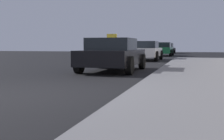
# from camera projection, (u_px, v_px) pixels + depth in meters

# --- Properties ---
(ground_plane) EXTENTS (80.00, 80.00, 0.00)m
(ground_plane) POSITION_uv_depth(u_px,v_px,m) (29.00, 95.00, 6.00)
(ground_plane) COLOR black
(car_black) EXTENTS (2.05, 4.02, 1.43)m
(car_black) POSITION_uv_depth(u_px,v_px,m) (113.00, 54.00, 11.42)
(car_black) COLOR black
(car_black) RESTS_ON ground_plane
(car_white) EXTENTS (1.99, 4.25, 1.27)m
(car_white) POSITION_uv_depth(u_px,v_px,m) (145.00, 51.00, 19.70)
(car_white) COLOR white
(car_white) RESTS_ON ground_plane
(car_green) EXTENTS (1.96, 4.44, 1.27)m
(car_green) POSITION_uv_depth(u_px,v_px,m) (162.00, 49.00, 27.98)
(car_green) COLOR #196638
(car_green) RESTS_ON ground_plane
(car_silver) EXTENTS (2.04, 4.10, 1.27)m
(car_silver) POSITION_uv_depth(u_px,v_px,m) (166.00, 48.00, 36.94)
(car_silver) COLOR #B7B7BF
(car_silver) RESTS_ON ground_plane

